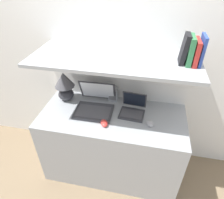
{
  "coord_description": "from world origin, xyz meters",
  "views": [
    {
      "loc": [
        0.29,
        -1.1,
        2.0
      ],
      "look_at": [
        -0.0,
        0.31,
        0.96
      ],
      "focal_mm": 32.0,
      "sensor_mm": 36.0,
      "label": 1
    }
  ],
  "objects": [
    {
      "name": "laptop_small",
      "position": [
        0.18,
        0.39,
        0.82
      ],
      "size": [
        0.24,
        0.24,
        0.19
      ],
      "color": "#333338",
      "rests_on": "desk"
    },
    {
      "name": "book_blue",
      "position": [
        0.65,
        0.38,
        1.45
      ],
      "size": [
        0.02,
        0.15,
        0.22
      ],
      "color": "#284293",
      "rests_on": "shelf"
    },
    {
      "name": "back_riser",
      "position": [
        0.0,
        0.64,
        0.65
      ],
      "size": [
        1.37,
        0.04,
        1.31
      ],
      "color": "white",
      "rests_on": "ground_plane"
    },
    {
      "name": "computer_mouse",
      "position": [
        -0.04,
        0.17,
        0.79
      ],
      "size": [
        0.1,
        0.12,
        0.04
      ],
      "color": "red",
      "rests_on": "desk"
    },
    {
      "name": "table_lamp",
      "position": [
        -0.52,
        0.48,
        0.95
      ],
      "size": [
        0.2,
        0.2,
        0.31
      ],
      "color": "#2D2D33",
      "rests_on": "desk"
    },
    {
      "name": "book_red",
      "position": [
        0.61,
        0.38,
        1.43
      ],
      "size": [
        0.03,
        0.18,
        0.19
      ],
      "color": "#A82823",
      "rests_on": "shelf"
    },
    {
      "name": "wall_back",
      "position": [
        0.0,
        0.69,
        1.2
      ],
      "size": [
        6.0,
        0.05,
        2.4
      ],
      "color": "white",
      "rests_on": "ground_plane"
    },
    {
      "name": "router_box",
      "position": [
        -0.04,
        0.56,
        0.85
      ],
      "size": [
        0.09,
        0.07,
        0.15
      ],
      "color": "gray",
      "rests_on": "desk"
    },
    {
      "name": "ground_plane",
      "position": [
        0.0,
        0.0,
        0.0
      ],
      "size": [
        12.0,
        12.0,
        0.0
      ],
      "primitive_type": "plane",
      "color": "#7A664C"
    },
    {
      "name": "laptop_large",
      "position": [
        -0.18,
        0.38,
        0.83
      ],
      "size": [
        0.37,
        0.37,
        0.25
      ],
      "color": "#333338",
      "rests_on": "desk"
    },
    {
      "name": "desk",
      "position": [
        0.0,
        0.31,
        0.39
      ],
      "size": [
        1.37,
        0.62,
        0.78
      ],
      "color": "#999EA3",
      "rests_on": "ground_plane"
    },
    {
      "name": "second_mouse",
      "position": [
        0.36,
        0.25,
        0.79
      ],
      "size": [
        0.09,
        0.1,
        0.04
      ],
      "color": "#99999E",
      "rests_on": "desk"
    },
    {
      "name": "book_green",
      "position": [
        0.57,
        0.38,
        1.44
      ],
      "size": [
        0.04,
        0.17,
        0.21
      ],
      "color": "#2D7042",
      "rests_on": "shelf"
    },
    {
      "name": "book_black",
      "position": [
        0.53,
        0.38,
        1.45
      ],
      "size": [
        0.05,
        0.13,
        0.22
      ],
      "color": "black",
      "rests_on": "shelf"
    },
    {
      "name": "shelf",
      "position": [
        0.0,
        0.38,
        1.32
      ],
      "size": [
        1.37,
        0.56,
        0.03
      ],
      "color": "#999EA3",
      "rests_on": "back_riser"
    }
  ]
}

